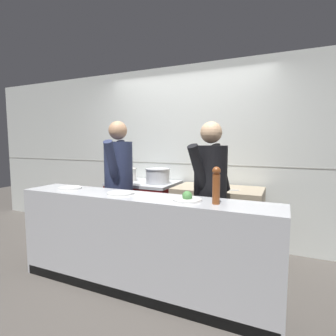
{
  "coord_description": "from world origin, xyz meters",
  "views": [
    {
      "loc": [
        1.38,
        -2.39,
        1.48
      ],
      "look_at": [
        0.03,
        0.61,
        1.15
      ],
      "focal_mm": 28.0,
      "sensor_mm": 36.0,
      "label": 1
    }
  ],
  "objects_px": {
    "oven_range": "(144,212)",
    "plated_dish_dessert": "(187,198)",
    "plated_dish_main": "(70,188)",
    "chef_sous": "(210,194)",
    "plated_dish_appetiser": "(121,193)",
    "stock_pot": "(128,174)",
    "chefs_knife": "(220,190)",
    "sauce_pot": "(158,175)",
    "chef_head_cook": "(119,183)",
    "pepper_mill": "(216,185)"
  },
  "relations": [
    {
      "from": "plated_dish_appetiser",
      "to": "stock_pot",
      "type": "bearing_deg",
      "value": 119.85
    },
    {
      "from": "oven_range",
      "to": "sauce_pot",
      "type": "distance_m",
      "value": 0.62
    },
    {
      "from": "oven_range",
      "to": "chefs_knife",
      "type": "xyz_separation_m",
      "value": [
        1.17,
        -0.16,
        0.44
      ]
    },
    {
      "from": "pepper_mill",
      "to": "chef_head_cook",
      "type": "xyz_separation_m",
      "value": [
        -1.39,
        0.59,
        -0.16
      ]
    },
    {
      "from": "oven_range",
      "to": "plated_dish_dessert",
      "type": "bearing_deg",
      "value": -46.52
    },
    {
      "from": "plated_dish_main",
      "to": "chef_head_cook",
      "type": "xyz_separation_m",
      "value": [
        0.28,
        0.53,
        -0.0
      ]
    },
    {
      "from": "chefs_knife",
      "to": "plated_dish_appetiser",
      "type": "distance_m",
      "value": 1.27
    },
    {
      "from": "plated_dish_appetiser",
      "to": "chef_sous",
      "type": "xyz_separation_m",
      "value": [
        0.79,
        0.47,
        -0.03
      ]
    },
    {
      "from": "sauce_pot",
      "to": "plated_dish_appetiser",
      "type": "relative_size",
      "value": 1.29
    },
    {
      "from": "plated_dish_dessert",
      "to": "chef_sous",
      "type": "height_order",
      "value": "chef_sous"
    },
    {
      "from": "oven_range",
      "to": "chef_sous",
      "type": "bearing_deg",
      "value": -29.87
    },
    {
      "from": "oven_range",
      "to": "stock_pot",
      "type": "bearing_deg",
      "value": -178.07
    },
    {
      "from": "stock_pot",
      "to": "chef_sous",
      "type": "bearing_deg",
      "value": -24.76
    },
    {
      "from": "sauce_pot",
      "to": "plated_dish_appetiser",
      "type": "bearing_deg",
      "value": -83.17
    },
    {
      "from": "chef_head_cook",
      "to": "plated_dish_main",
      "type": "bearing_deg",
      "value": -132.41
    },
    {
      "from": "plated_dish_dessert",
      "to": "plated_dish_main",
      "type": "bearing_deg",
      "value": 178.83
    },
    {
      "from": "plated_dish_appetiser",
      "to": "plated_dish_dessert",
      "type": "distance_m",
      "value": 0.72
    },
    {
      "from": "oven_range",
      "to": "stock_pot",
      "type": "distance_m",
      "value": 0.61
    },
    {
      "from": "stock_pot",
      "to": "sauce_pot",
      "type": "relative_size",
      "value": 0.76
    },
    {
      "from": "sauce_pot",
      "to": "plated_dish_dessert",
      "type": "distance_m",
      "value": 1.4
    },
    {
      "from": "oven_range",
      "to": "plated_dish_main",
      "type": "distance_m",
      "value": 1.28
    },
    {
      "from": "plated_dish_main",
      "to": "plated_dish_appetiser",
      "type": "height_order",
      "value": "same"
    },
    {
      "from": "chef_sous",
      "to": "plated_dish_dessert",
      "type": "bearing_deg",
      "value": -81.39
    },
    {
      "from": "chef_head_cook",
      "to": "stock_pot",
      "type": "bearing_deg",
      "value": 98.01
    },
    {
      "from": "oven_range",
      "to": "plated_dish_dessert",
      "type": "height_order",
      "value": "plated_dish_dessert"
    },
    {
      "from": "pepper_mill",
      "to": "chef_sous",
      "type": "xyz_separation_m",
      "value": [
        -0.19,
        0.51,
        -0.18
      ]
    },
    {
      "from": "oven_range",
      "to": "chefs_knife",
      "type": "distance_m",
      "value": 1.26
    },
    {
      "from": "sauce_pot",
      "to": "plated_dish_dessert",
      "type": "xyz_separation_m",
      "value": [
        0.85,
        -1.11,
        -0.03
      ]
    },
    {
      "from": "stock_pot",
      "to": "chef_sous",
      "type": "relative_size",
      "value": 0.16
    },
    {
      "from": "plated_dish_dessert",
      "to": "chef_head_cook",
      "type": "xyz_separation_m",
      "value": [
        -1.12,
        0.56,
        -0.01
      ]
    },
    {
      "from": "chefs_knife",
      "to": "plated_dish_main",
      "type": "height_order",
      "value": "plated_dish_main"
    },
    {
      "from": "oven_range",
      "to": "plated_dish_main",
      "type": "xyz_separation_m",
      "value": [
        -0.3,
        -1.13,
        0.52
      ]
    },
    {
      "from": "sauce_pot",
      "to": "plated_dish_dessert",
      "type": "bearing_deg",
      "value": -52.7
    },
    {
      "from": "plated_dish_main",
      "to": "plated_dish_dessert",
      "type": "height_order",
      "value": "plated_dish_dessert"
    },
    {
      "from": "oven_range",
      "to": "chefs_knife",
      "type": "relative_size",
      "value": 2.62
    },
    {
      "from": "sauce_pot",
      "to": "chefs_knife",
      "type": "distance_m",
      "value": 0.93
    },
    {
      "from": "plated_dish_appetiser",
      "to": "chef_sous",
      "type": "relative_size",
      "value": 0.16
    },
    {
      "from": "oven_range",
      "to": "plated_dish_dessert",
      "type": "xyz_separation_m",
      "value": [
        1.1,
        -1.16,
        0.53
      ]
    },
    {
      "from": "stock_pot",
      "to": "sauce_pot",
      "type": "xyz_separation_m",
      "value": [
        0.52,
        -0.04,
        0.01
      ]
    },
    {
      "from": "chefs_knife",
      "to": "plated_dish_dessert",
      "type": "xyz_separation_m",
      "value": [
        -0.07,
        -1.0,
        0.09
      ]
    },
    {
      "from": "chefs_knife",
      "to": "chef_head_cook",
      "type": "height_order",
      "value": "chef_head_cook"
    },
    {
      "from": "stock_pot",
      "to": "sauce_pot",
      "type": "height_order",
      "value": "sauce_pot"
    },
    {
      "from": "sauce_pot",
      "to": "chef_head_cook",
      "type": "distance_m",
      "value": 0.62
    },
    {
      "from": "chefs_knife",
      "to": "chef_head_cook",
      "type": "xyz_separation_m",
      "value": [
        -1.19,
        -0.44,
        0.07
      ]
    },
    {
      "from": "chefs_knife",
      "to": "chef_head_cook",
      "type": "distance_m",
      "value": 1.27
    },
    {
      "from": "chefs_knife",
      "to": "plated_dish_dessert",
      "type": "distance_m",
      "value": 1.01
    },
    {
      "from": "sauce_pot",
      "to": "stock_pot",
      "type": "bearing_deg",
      "value": 175.65
    },
    {
      "from": "plated_dish_appetiser",
      "to": "chef_head_cook",
      "type": "distance_m",
      "value": 0.69
    },
    {
      "from": "chefs_knife",
      "to": "plated_dish_appetiser",
      "type": "bearing_deg",
      "value": -128.32
    },
    {
      "from": "plated_dish_dessert",
      "to": "pepper_mill",
      "type": "height_order",
      "value": "pepper_mill"
    }
  ]
}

